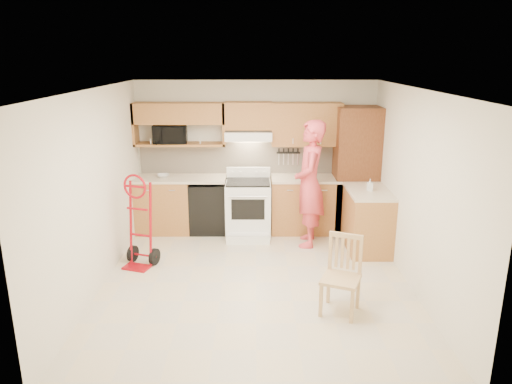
{
  "coord_description": "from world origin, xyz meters",
  "views": [
    {
      "loc": [
        -0.01,
        -5.72,
        2.89
      ],
      "look_at": [
        0.0,
        0.5,
        1.1
      ],
      "focal_mm": 33.5,
      "sensor_mm": 36.0,
      "label": 1
    }
  ],
  "objects_px": {
    "person": "(310,184)",
    "hand_truck": "(138,226)",
    "dining_chair": "(341,276)",
    "microwave": "(170,134)",
    "range": "(248,204)"
  },
  "relations": [
    {
      "from": "person",
      "to": "hand_truck",
      "type": "bearing_deg",
      "value": -66.04
    },
    {
      "from": "range",
      "to": "hand_truck",
      "type": "bearing_deg",
      "value": -141.87
    },
    {
      "from": "hand_truck",
      "to": "person",
      "type": "bearing_deg",
      "value": 36.64
    },
    {
      "from": "microwave",
      "to": "range",
      "type": "bearing_deg",
      "value": -19.61
    },
    {
      "from": "person",
      "to": "dining_chair",
      "type": "relative_size",
      "value": 2.15
    },
    {
      "from": "dining_chair",
      "to": "range",
      "type": "bearing_deg",
      "value": 136.15
    },
    {
      "from": "hand_truck",
      "to": "dining_chair",
      "type": "xyz_separation_m",
      "value": [
        2.62,
        -1.29,
        -0.15
      ]
    },
    {
      "from": "hand_truck",
      "to": "microwave",
      "type": "bearing_deg",
      "value": 99.61
    },
    {
      "from": "microwave",
      "to": "hand_truck",
      "type": "height_order",
      "value": "microwave"
    },
    {
      "from": "person",
      "to": "dining_chair",
      "type": "height_order",
      "value": "person"
    },
    {
      "from": "microwave",
      "to": "dining_chair",
      "type": "height_order",
      "value": "microwave"
    },
    {
      "from": "person",
      "to": "hand_truck",
      "type": "height_order",
      "value": "person"
    },
    {
      "from": "range",
      "to": "dining_chair",
      "type": "distance_m",
      "value": 2.72
    },
    {
      "from": "microwave",
      "to": "dining_chair",
      "type": "xyz_separation_m",
      "value": [
        2.38,
        -2.84,
        -1.18
      ]
    },
    {
      "from": "dining_chair",
      "to": "microwave",
      "type": "bearing_deg",
      "value": 152.32
    }
  ]
}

